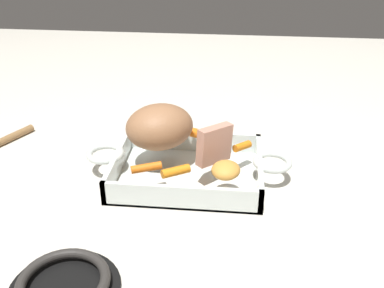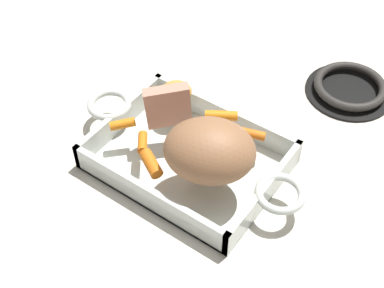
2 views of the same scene
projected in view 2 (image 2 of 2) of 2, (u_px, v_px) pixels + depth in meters
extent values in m
plane|color=silver|center=(188.00, 164.00, 0.88)|extent=(2.17, 2.17, 0.00)
cube|color=silver|center=(188.00, 162.00, 0.88)|extent=(0.29, 0.22, 0.01)
cube|color=silver|center=(224.00, 117.00, 0.92)|extent=(0.29, 0.01, 0.05)
cube|color=silver|center=(148.00, 197.00, 0.80)|extent=(0.29, 0.01, 0.05)
cube|color=silver|center=(265.00, 195.00, 0.81)|extent=(0.01, 0.22, 0.05)
cube|color=silver|center=(121.00, 119.00, 0.92)|extent=(0.01, 0.22, 0.05)
torus|color=silver|center=(280.00, 193.00, 0.78)|extent=(0.08, 0.08, 0.01)
torus|color=silver|center=(109.00, 105.00, 0.91)|extent=(0.08, 0.08, 0.01)
ellipsoid|color=#996945|center=(210.00, 151.00, 0.77)|extent=(0.17, 0.16, 0.09)
cube|color=tan|center=(168.00, 106.00, 0.85)|extent=(0.07, 0.07, 0.08)
cylinder|color=orange|center=(143.00, 142.00, 0.83)|extent=(0.04, 0.04, 0.02)
cylinder|color=orange|center=(248.00, 133.00, 0.85)|extent=(0.06, 0.03, 0.02)
cylinder|color=orange|center=(123.00, 124.00, 0.86)|extent=(0.04, 0.04, 0.02)
cylinder|color=orange|center=(221.00, 116.00, 0.87)|extent=(0.05, 0.04, 0.02)
cylinder|color=orange|center=(151.00, 164.00, 0.80)|extent=(0.05, 0.04, 0.02)
ellipsoid|color=gold|center=(176.00, 92.00, 0.90)|extent=(0.07, 0.07, 0.03)
cylinder|color=black|center=(349.00, 91.00, 0.99)|extent=(0.16, 0.16, 0.01)
torus|color=#2D2B28|center=(350.00, 86.00, 0.99)|extent=(0.13, 0.13, 0.02)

